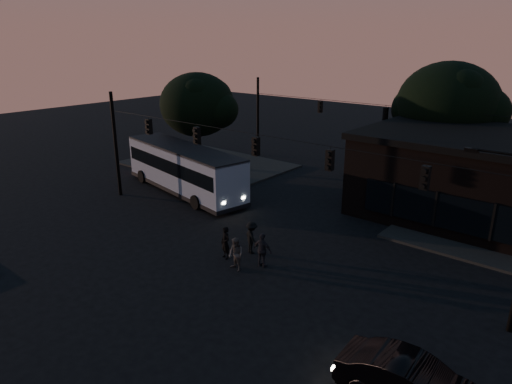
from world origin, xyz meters
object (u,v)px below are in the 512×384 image
Objects in this scene: car at (414,384)px; pedestrian_d at (252,237)px; pedestrian_b at (236,254)px; pedestrian_a at (225,243)px; pedestrian_c at (262,250)px; bus at (184,167)px; building at (490,179)px.

car is 2.66× the size of pedestrian_d.
car is 2.79× the size of pedestrian_b.
pedestrian_b is at bearing 69.38° from car.
pedestrian_d is (0.66, 1.35, 0.02)m from pedestrian_a.
pedestrian_c is 1.67m from pedestrian_d.
bus reaches higher than pedestrian_d.
building reaches higher than car.
building is 15.67m from pedestrian_d.
pedestrian_a is 1.50m from pedestrian_d.
pedestrian_a is (-11.46, 3.67, 0.09)m from car.
building reaches higher than pedestrian_d.
bus is at bearing 160.00° from pedestrian_b.
bus reaches higher than pedestrian_c.
pedestrian_d reaches higher than car.
car is (21.31, -9.70, -1.15)m from bus.
building is 18.45m from car.
building is 3.23× the size of car.
building is 8.60× the size of pedestrian_d.
bus is at bearing -30.22° from pedestrian_c.
building reaches higher than pedestrian_b.
pedestrian_a is at bearing 7.60° from pedestrian_c.
building is at bearing 74.01° from pedestrian_b.
building is 8.49× the size of pedestrian_c.
pedestrian_b is 0.96× the size of pedestrian_d.
pedestrian_d reaches higher than pedestrian_a.
building is 15.73m from pedestrian_c.
pedestrian_a is 0.98× the size of pedestrian_d.
bus reaches higher than car.
pedestrian_d is at bearing -13.38° from bus.
pedestrian_a is at bearing 88.56° from pedestrian_d.
pedestrian_c is at bearing 62.10° from car.
car is 12.04m from pedestrian_a.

